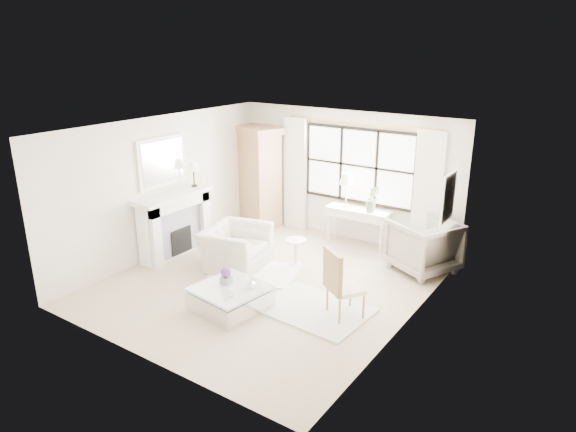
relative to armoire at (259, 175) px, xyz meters
The scene contains 32 objects.
floor 3.35m from the armoire, 50.03° to the right, with size 5.50×5.50×0.00m, color #C1AE8F.
ceiling 3.52m from the armoire, 50.03° to the right, with size 5.50×5.50×0.00m, color white.
wall_back 2.06m from the armoire, ahead, with size 5.00×5.00×0.00m, color white.
wall_front 5.56m from the armoire, 68.59° to the right, with size 5.00×5.00×0.00m, color silver.
wall_left 2.47m from the armoire, 101.07° to the right, with size 5.50×5.50×0.00m, color silver.
wall_right 5.14m from the armoire, 28.11° to the right, with size 5.50×5.50×0.00m, color white.
window_pane 2.39m from the armoire, ahead, with size 2.40×0.02×1.50m, color white.
window_frame 2.39m from the armoire, ahead, with size 2.50×0.04×1.50m, color black, non-canonical shape.
curtain_rod 2.69m from the armoire, ahead, with size 0.04×0.04×3.30m, color #B68A3F.
curtain_left 0.86m from the armoire, 15.65° to the left, with size 0.55×0.10×2.47m, color white.
curtain_right 3.84m from the armoire, ahead, with size 0.55×0.10×2.47m, color white.
fireplace 2.48m from the armoire, 95.83° to the right, with size 0.58×1.66×1.26m.
mirror_frame 2.56m from the armoire, 100.38° to the right, with size 0.05×1.15×0.95m, color white.
mirror_glass 2.55m from the armoire, 99.69° to the right, with size 0.02×1.00×0.80m, color silver.
art_frame 4.57m from the armoire, ahead, with size 0.04×0.62×0.82m, color white.
art_canvas 4.55m from the armoire, ahead, with size 0.01×0.52×0.72m, color #BBAA91.
mantel_lamp 1.92m from the armoire, 96.44° to the right, with size 0.22×0.22×0.51m.
armoire is the anchor object (origin of this frame).
console_table 2.63m from the armoire, ahead, with size 1.32×0.51×0.80m.
console_lamp 2.23m from the armoire, ahead, with size 0.28×0.28×0.69m.
orchid_plant 2.82m from the armoire, ahead, with size 0.29×0.24×0.54m, color #5B714B.
side_table 2.63m from the armoire, 37.09° to the right, with size 0.40×0.40×0.51m.
rug_left 2.94m from the armoire, 54.41° to the right, with size 1.50×1.06×0.03m, color white.
rug_right 4.41m from the armoire, 41.03° to the right, with size 1.62×1.21×0.03m, color silver.
club_armchair 2.59m from the armoire, 62.99° to the right, with size 1.18×1.03×0.77m, color beige.
wingback_chair 4.13m from the armoire, ahead, with size 1.04×1.07×0.97m, color #9F9587.
french_chair 4.63m from the armoire, 36.45° to the right, with size 0.67×0.67×1.08m.
coffee_table 4.19m from the armoire, 59.17° to the right, with size 1.12×1.12×0.38m.
planter_box 4.02m from the armoire, 60.30° to the right, with size 0.15×0.15×0.11m, color gray.
planter_flowers 4.00m from the armoire, 60.30° to the right, with size 0.16×0.16×0.16m, color #5A2F76.
pillar_candle 4.43m from the armoire, 58.07° to the right, with size 0.08×0.08×0.12m, color white.
coffee_vase 4.15m from the armoire, 54.40° to the right, with size 0.13×0.13×0.14m, color white.
Camera 1 is at (4.85, -6.51, 3.98)m, focal length 32.00 mm.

